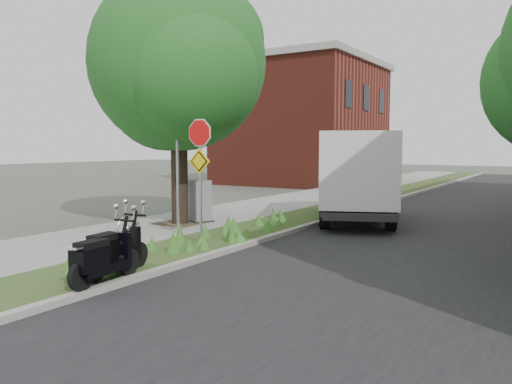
# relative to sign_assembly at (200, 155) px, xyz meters

# --- Properties ---
(ground) EXTENTS (120.00, 120.00, 0.00)m
(ground) POSITION_rel_sign_assembly_xyz_m (1.40, -0.58, -2.33)
(ground) COLOR #4C5147
(ground) RESTS_ON ground
(sidewalk_near) EXTENTS (3.50, 60.00, 0.12)m
(sidewalk_near) POSITION_rel_sign_assembly_xyz_m (-2.85, 9.42, -2.27)
(sidewalk_near) COLOR gray
(sidewalk_near) RESTS_ON ground
(verge) EXTENTS (2.00, 60.00, 0.12)m
(verge) POSITION_rel_sign_assembly_xyz_m (-0.10, 9.42, -2.27)
(verge) COLOR #314A1F
(verge) RESTS_ON ground
(kerb_near) EXTENTS (0.20, 60.00, 0.13)m
(kerb_near) POSITION_rel_sign_assembly_xyz_m (0.90, 9.42, -2.26)
(kerb_near) COLOR #9E9991
(kerb_near) RESTS_ON ground
(road) EXTENTS (7.00, 60.00, 0.01)m
(road) POSITION_rel_sign_assembly_xyz_m (4.40, 9.42, -2.32)
(road) COLOR black
(road) RESTS_ON ground
(street_tree_main) EXTENTS (6.21, 5.54, 7.66)m
(street_tree_main) POSITION_rel_sign_assembly_xyz_m (-2.68, 2.28, 2.48)
(street_tree_main) COLOR black
(street_tree_main) RESTS_ON ground
(bare_post) EXTENTS (0.08, 0.08, 4.00)m
(bare_post) POSITION_rel_sign_assembly_xyz_m (-1.80, 1.22, -0.21)
(bare_post) COLOR #A5A8AD
(bare_post) RESTS_ON ground
(bike_hoop) EXTENTS (0.06, 0.78, 0.77)m
(bike_hoop) POSITION_rel_sign_assembly_xyz_m (-1.30, -1.18, -1.83)
(bike_hoop) COLOR #A5A8AD
(bike_hoop) RESTS_ON ground
(sign_assembly) EXTENTS (0.94, 0.08, 3.22)m
(sign_assembly) POSITION_rel_sign_assembly_xyz_m (0.00, 0.00, 0.00)
(sign_assembly) COLOR #A5A8AD
(sign_assembly) RESTS_ON ground
(brick_building) EXTENTS (9.40, 10.40, 8.30)m
(brick_building) POSITION_rel_sign_assembly_xyz_m (-8.10, 21.42, 1.88)
(brick_building) COLOR maroon
(brick_building) RESTS_ON ground
(scooter_near) EXTENTS (0.50, 1.74, 0.83)m
(scooter_near) POSITION_rel_sign_assembly_xyz_m (0.56, -3.38, -1.80)
(scooter_near) COLOR black
(scooter_near) RESTS_ON ground
(scooter_far) EXTENTS (0.47, 1.70, 0.81)m
(scooter_far) POSITION_rel_sign_assembly_xyz_m (0.82, -3.88, -1.81)
(scooter_far) COLOR black
(scooter_far) RESTS_ON ground
(box_truck) EXTENTS (4.17, 6.00, 2.54)m
(box_truck) POSITION_rel_sign_assembly_xyz_m (1.71, 6.10, -0.67)
(box_truck) COLOR #262628
(box_truck) RESTS_ON ground
(utility_cabinet) EXTENTS (1.18, 1.02, 1.33)m
(utility_cabinet) POSITION_rel_sign_assembly_xyz_m (-2.43, 2.92, -1.57)
(utility_cabinet) COLOR #262628
(utility_cabinet) RESTS_ON ground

